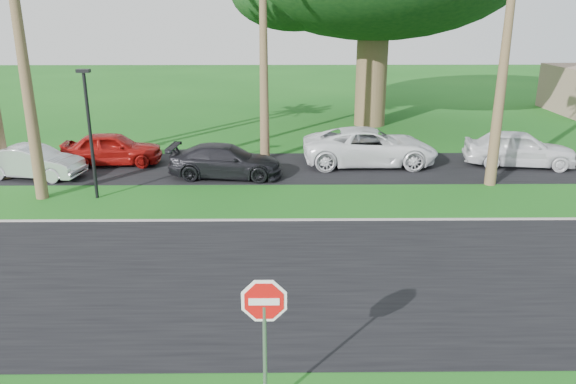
% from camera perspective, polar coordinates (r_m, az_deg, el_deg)
% --- Properties ---
extents(ground, '(120.00, 120.00, 0.00)m').
position_cam_1_polar(ground, '(12.91, -4.18, -12.65)').
color(ground, '#134F14').
rests_on(ground, ground).
extents(road, '(120.00, 8.00, 0.02)m').
position_cam_1_polar(road, '(14.66, -3.72, -8.62)').
color(road, black).
rests_on(road, ground).
extents(parking_strip, '(120.00, 5.00, 0.02)m').
position_cam_1_polar(parking_strip, '(24.49, -2.45, 2.49)').
color(parking_strip, black).
rests_on(parking_strip, ground).
extents(curb, '(120.00, 0.12, 0.06)m').
position_cam_1_polar(curb, '(18.36, -3.07, -2.87)').
color(curb, gray).
rests_on(curb, ground).
extents(stop_sign_near, '(1.05, 0.07, 2.62)m').
position_cam_1_polar(stop_sign_near, '(9.41, -2.42, -12.73)').
color(stop_sign_near, gray).
rests_on(stop_sign_near, ground).
extents(streetlight_right, '(0.45, 0.25, 4.64)m').
position_cam_1_polar(streetlight_right, '(21.09, -19.52, 6.30)').
color(streetlight_right, black).
rests_on(streetlight_right, ground).
extents(car_silver, '(4.20, 2.07, 1.32)m').
position_cam_1_polar(car_silver, '(25.04, -24.44, 2.75)').
color(car_silver, '#BBBDC3').
rests_on(car_silver, ground).
extents(car_red, '(4.38, 2.00, 1.46)m').
position_cam_1_polar(car_red, '(25.94, -17.41, 4.20)').
color(car_red, maroon).
rests_on(car_red, ground).
extents(car_dark, '(4.75, 2.24, 1.34)m').
position_cam_1_polar(car_dark, '(23.07, -6.32, 3.11)').
color(car_dark, black).
rests_on(car_dark, ground).
extents(car_minivan, '(5.89, 2.77, 1.63)m').
position_cam_1_polar(car_minivan, '(25.00, 8.32, 4.54)').
color(car_minivan, white).
rests_on(car_minivan, ground).
extents(car_pickup, '(4.90, 2.60, 1.59)m').
position_cam_1_polar(car_pickup, '(26.52, 22.44, 4.09)').
color(car_pickup, silver).
rests_on(car_pickup, ground).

